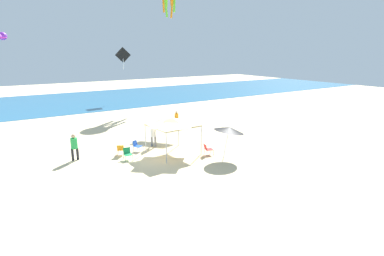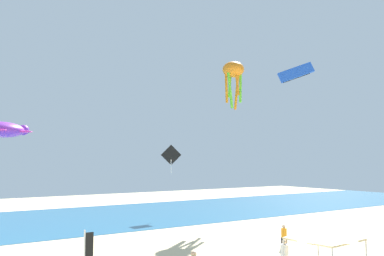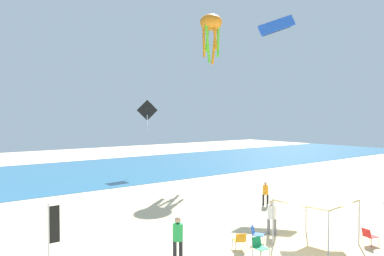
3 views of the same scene
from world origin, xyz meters
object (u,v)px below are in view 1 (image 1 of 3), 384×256
(person_by_tent, at_px, (153,134))
(person_far_stroller, at_px, (177,118))
(folding_chair_left_of_tent, at_px, (121,149))
(kite_diamond_black, at_px, (123,56))
(canopy_tent, at_px, (173,122))
(beach_umbrella, at_px, (229,129))
(folding_chair_right_of_tent, at_px, (127,153))
(folding_chair_facing_ocean, at_px, (137,145))
(person_watching_sky, at_px, (74,145))
(folding_chair_near_cooler, at_px, (208,149))

(person_by_tent, height_order, person_far_stroller, person_by_tent)
(folding_chair_left_of_tent, bearing_deg, kite_diamond_black, -82.49)
(canopy_tent, distance_m, beach_umbrella, 4.12)
(folding_chair_right_of_tent, bearing_deg, folding_chair_left_of_tent, 100.21)
(person_by_tent, relative_size, kite_diamond_black, 0.55)
(folding_chair_right_of_tent, height_order, folding_chair_facing_ocean, same)
(canopy_tent, distance_m, person_by_tent, 2.73)
(folding_chair_left_of_tent, bearing_deg, beach_umbrella, 172.05)
(canopy_tent, height_order, beach_umbrella, canopy_tent)
(person_far_stroller, relative_size, kite_diamond_black, 0.49)
(person_far_stroller, bearing_deg, person_watching_sky, 61.53)
(folding_chair_near_cooler, xyz_separation_m, person_far_stroller, (2.31, 8.53, 0.49))
(beach_umbrella, xyz_separation_m, folding_chair_near_cooler, (-0.88, 1.34, -1.63))
(person_far_stroller, bearing_deg, folding_chair_left_of_tent, 72.95)
(canopy_tent, xyz_separation_m, beach_umbrella, (2.87, -2.94, -0.31))
(person_watching_sky, xyz_separation_m, kite_diamond_black, (12.42, 23.11, 5.68))
(canopy_tent, height_order, person_far_stroller, canopy_tent)
(folding_chair_right_of_tent, bearing_deg, folding_chair_facing_ocean, 52.93)
(person_by_tent, bearing_deg, folding_chair_left_of_tent, 67.76)
(person_by_tent, bearing_deg, folding_chair_near_cooler, 179.06)
(canopy_tent, xyz_separation_m, person_by_tent, (-0.48, 2.33, -1.33))
(folding_chair_facing_ocean, bearing_deg, beach_umbrella, -76.99)
(beach_umbrella, height_order, folding_chair_left_of_tent, beach_umbrella)
(beach_umbrella, height_order, person_by_tent, beach_umbrella)
(person_by_tent, height_order, kite_diamond_black, kite_diamond_black)
(beach_umbrella, relative_size, kite_diamond_black, 0.75)
(folding_chair_right_of_tent, height_order, person_by_tent, person_by_tent)
(folding_chair_left_of_tent, xyz_separation_m, person_watching_sky, (-3.06, 0.72, 0.64))
(kite_diamond_black, bearing_deg, folding_chair_right_of_tent, 100.37)
(folding_chair_facing_ocean, xyz_separation_m, person_far_stroller, (6.36, 4.94, 0.49))
(canopy_tent, xyz_separation_m, person_watching_sky, (-6.46, 2.49, -1.30))
(canopy_tent, bearing_deg, beach_umbrella, -45.69)
(person_far_stroller, height_order, kite_diamond_black, kite_diamond_black)
(folding_chair_left_of_tent, xyz_separation_m, person_far_stroller, (7.70, 5.15, 0.49))
(folding_chair_near_cooler, bearing_deg, beach_umbrella, -133.10)
(folding_chair_near_cooler, distance_m, person_far_stroller, 8.85)
(canopy_tent, distance_m, folding_chair_facing_ocean, 3.45)
(beach_umbrella, xyz_separation_m, folding_chair_right_of_tent, (-6.20, 3.59, -1.63))
(kite_diamond_black, bearing_deg, folding_chair_facing_ocean, 102.03)
(folding_chair_near_cooler, distance_m, kite_diamond_black, 28.21)
(person_watching_sky, bearing_deg, folding_chair_right_of_tent, -34.56)
(canopy_tent, distance_m, folding_chair_near_cooler, 3.21)
(folding_chair_near_cooler, xyz_separation_m, person_by_tent, (-2.47, 3.93, 0.61))
(person_watching_sky, bearing_deg, beach_umbrella, -34.25)
(canopy_tent, distance_m, folding_chair_right_of_tent, 3.91)
(folding_chair_right_of_tent, height_order, person_watching_sky, person_watching_sky)
(canopy_tent, relative_size, person_far_stroller, 2.02)
(canopy_tent, relative_size, beach_umbrella, 1.34)
(folding_chair_facing_ocean, bearing_deg, person_far_stroller, 5.84)
(beach_umbrella, bearing_deg, folding_chair_facing_ocean, 135.03)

